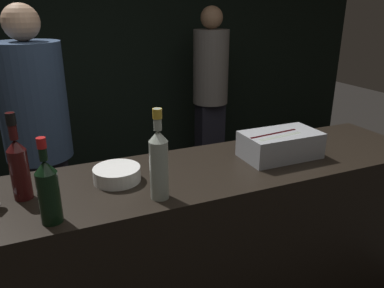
% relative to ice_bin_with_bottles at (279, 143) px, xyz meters
% --- Properties ---
extents(wall_back_chalkboard, '(6.40, 0.06, 2.80)m').
position_rel_ice_bin_with_bottles_xyz_m(wall_back_chalkboard, '(-0.45, 2.50, 0.36)').
color(wall_back_chalkboard, black).
rests_on(wall_back_chalkboard, ground_plane).
extents(bar_counter, '(2.43, 0.57, 0.97)m').
position_rel_ice_bin_with_bottles_xyz_m(bar_counter, '(-0.45, 0.01, -0.55)').
color(bar_counter, black).
rests_on(bar_counter, ground_plane).
extents(ice_bin_with_bottles, '(0.38, 0.22, 0.13)m').
position_rel_ice_bin_with_bottles_xyz_m(ice_bin_with_bottles, '(0.00, 0.00, 0.00)').
color(ice_bin_with_bottles, '#9EA0A5').
rests_on(ice_bin_with_bottles, bar_counter).
extents(bowl_white, '(0.20, 0.20, 0.06)m').
position_rel_ice_bin_with_bottles_xyz_m(bowl_white, '(-0.80, 0.05, -0.04)').
color(bowl_white, white).
rests_on(bowl_white, bar_counter).
extents(red_wine_bottle_burgundy, '(0.07, 0.07, 0.31)m').
position_rel_ice_bin_with_bottles_xyz_m(red_wine_bottle_burgundy, '(-1.08, -0.18, 0.05)').
color(red_wine_bottle_burgundy, black).
rests_on(red_wine_bottle_burgundy, bar_counter).
extents(rose_wine_bottle, '(0.07, 0.07, 0.36)m').
position_rel_ice_bin_with_bottles_xyz_m(rose_wine_bottle, '(-0.68, -0.17, 0.08)').
color(rose_wine_bottle, '#9EA899').
rests_on(rose_wine_bottle, bar_counter).
extents(red_wine_bottle_black_foil, '(0.07, 0.07, 0.35)m').
position_rel_ice_bin_with_bottles_xyz_m(red_wine_bottle_black_foil, '(-1.17, 0.04, 0.07)').
color(red_wine_bottle_black_foil, '#380F0F').
rests_on(red_wine_bottle_black_foil, bar_counter).
extents(person_in_hoodie, '(0.40, 0.40, 1.69)m').
position_rel_ice_bin_with_bottles_xyz_m(person_in_hoodie, '(-1.09, 1.00, -0.10)').
color(person_in_hoodie, black).
rests_on(person_in_hoodie, ground_plane).
extents(person_blond_tee, '(0.34, 0.34, 1.68)m').
position_rel_ice_bin_with_bottles_xyz_m(person_blond_tee, '(0.54, 1.87, -0.10)').
color(person_blond_tee, black).
rests_on(person_blond_tee, ground_plane).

